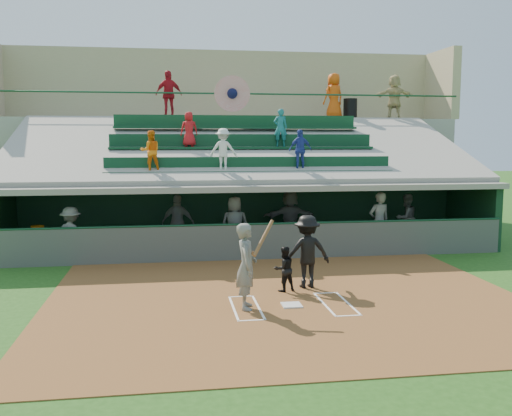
{
  "coord_description": "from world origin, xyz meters",
  "views": [
    {
      "loc": [
        -2.62,
        -12.08,
        3.7
      ],
      "look_at": [
        -0.27,
        3.5,
        1.8
      ],
      "focal_mm": 40.0,
      "sensor_mm": 36.0,
      "label": 1
    }
  ],
  "objects": [
    {
      "name": "dugout_player_c",
      "position": [
        -0.59,
        5.99,
        0.96
      ],
      "size": [
        0.94,
        0.66,
        1.85
      ],
      "primitive_type": "imported",
      "rotation": [
        0.0,
        0.0,
        3.06
      ],
      "color": "#525550",
      "rests_on": "dugout_floor"
    },
    {
      "name": "dugout_bench",
      "position": [
        -0.03,
        8.02,
        0.24
      ],
      "size": [
        12.53,
        5.7,
        0.4
      ],
      "primitive_type": "cube",
      "rotation": [
        0.0,
        0.0,
        -0.41
      ],
      "color": "olive",
      "rests_on": "dugout_floor"
    },
    {
      "name": "ground",
      "position": [
        0.0,
        0.0,
        0.0
      ],
      "size": [
        100.0,
        100.0,
        0.0
      ],
      "primitive_type": "plane",
      "color": "#1F4B15",
      "rests_on": "ground"
    },
    {
      "name": "concourse_staff_c",
      "position": [
        7.21,
        12.23,
        5.56
      ],
      "size": [
        1.85,
        0.86,
        1.92
      ],
      "primitive_type": "imported",
      "rotation": [
        0.0,
        0.0,
        2.97
      ],
      "color": "tan",
      "rests_on": "concourse_slab"
    },
    {
      "name": "catcher",
      "position": [
        0.07,
        1.24,
        0.57
      ],
      "size": [
        0.63,
        0.56,
        1.1
      ],
      "primitive_type": "imported",
      "rotation": [
        0.0,
        0.0,
        3.44
      ],
      "color": "black",
      "rests_on": "dirt_slab"
    },
    {
      "name": "water_cooler",
      "position": [
        -6.7,
        6.07,
        0.86
      ],
      "size": [
        0.4,
        0.4,
        0.4
      ],
      "primitive_type": "cylinder",
      "color": "orange",
      "rests_on": "white_table"
    },
    {
      "name": "white_table",
      "position": [
        -6.65,
        6.06,
        0.35
      ],
      "size": [
        0.72,
        0.55,
        0.62
      ],
      "primitive_type": "cube",
      "rotation": [
        0.0,
        0.0,
        -0.02
      ],
      "color": "white",
      "rests_on": "dugout_floor"
    },
    {
      "name": "home_umpire",
      "position": [
        0.71,
        1.53,
        0.93
      ],
      "size": [
        1.21,
        0.74,
        1.82
      ],
      "primitive_type": "imported",
      "rotation": [
        0.0,
        0.0,
        3.2
      ],
      "color": "black",
      "rests_on": "dirt_slab"
    },
    {
      "name": "dirt_slab",
      "position": [
        0.0,
        0.5,
        0.01
      ],
      "size": [
        11.0,
        9.0,
        0.02
      ],
      "primitive_type": "cube",
      "color": "brown",
      "rests_on": "ground"
    },
    {
      "name": "dugout_floor",
      "position": [
        0.0,
        6.75,
        0.02
      ],
      "size": [
        16.0,
        3.5,
        0.04
      ],
      "primitive_type": "cube",
      "color": "gray",
      "rests_on": "ground"
    },
    {
      "name": "trash_bin",
      "position": [
        5.46,
        13.03,
        5.06
      ],
      "size": [
        0.61,
        0.61,
        0.92
      ],
      "primitive_type": "cylinder",
      "color": "black",
      "rests_on": "concourse_slab"
    },
    {
      "name": "dugout_player_e",
      "position": [
        4.11,
        5.55,
        1.02
      ],
      "size": [
        0.78,
        0.58,
        1.96
      ],
      "primitive_type": "imported",
      "rotation": [
        0.0,
        0.0,
        3.31
      ],
      "color": "#5E615B",
      "rests_on": "dugout_floor"
    },
    {
      "name": "batter_at_plate",
      "position": [
        -1.02,
        -0.04,
        0.97
      ],
      "size": [
        0.88,
        0.78,
        1.95
      ],
      "color": "#5A5D58",
      "rests_on": "dirt_slab"
    },
    {
      "name": "dugout_player_a",
      "position": [
        -5.58,
        5.32,
        0.88
      ],
      "size": [
        1.23,
        0.97,
        1.67
      ],
      "primitive_type": "imported",
      "rotation": [
        0.0,
        0.0,
        2.77
      ],
      "color": "#525550",
      "rests_on": "dugout_floor"
    },
    {
      "name": "grandstand",
      "position": [
        -0.01,
        10.51,
        2.26
      ],
      "size": [
        20.4,
        10.4,
        7.8
      ],
      "color": "#4D524D",
      "rests_on": "ground"
    },
    {
      "name": "concourse_staff_b",
      "position": [
        4.61,
        12.78,
        5.61
      ],
      "size": [
        1.15,
        0.96,
        2.01
      ],
      "primitive_type": "imported",
      "rotation": [
        0.0,
        0.0,
        3.52
      ],
      "color": "#D24C0C",
      "rests_on": "concourse_slab"
    },
    {
      "name": "batters_box_chalk",
      "position": [
        0.0,
        0.0,
        0.02
      ],
      "size": [
        2.65,
        1.85,
        0.01
      ],
      "color": "white",
      "rests_on": "dirt_slab"
    },
    {
      "name": "concourse_slab",
      "position": [
        0.0,
        13.5,
        2.3
      ],
      "size": [
        20.0,
        3.0,
        4.6
      ],
      "primitive_type": "cube",
      "color": "gray",
      "rests_on": "ground"
    },
    {
      "name": "concourse_staff_a",
      "position": [
        -2.62,
        12.28,
        5.57
      ],
      "size": [
        1.23,
        0.82,
        1.94
      ],
      "primitive_type": "imported",
      "rotation": [
        0.0,
        0.0,
        3.47
      ],
      "color": "#AE131E",
      "rests_on": "concourse_slab"
    },
    {
      "name": "dugout_player_b",
      "position": [
        -2.4,
        6.59,
        0.98
      ],
      "size": [
        1.19,
        0.79,
        1.87
      ],
      "primitive_type": "imported",
      "rotation": [
        0.0,
        0.0,
        2.8
      ],
      "color": "#5B5D58",
      "rests_on": "dugout_floor"
    },
    {
      "name": "dugout_player_f",
      "position": [
        5.69,
        7.05,
        0.9
      ],
      "size": [
        1.0,
        0.88,
        1.73
      ],
      "primitive_type": "imported",
      "rotation": [
        0.0,
        0.0,
        3.45
      ],
      "color": "#5B5D58",
      "rests_on": "dugout_floor"
    },
    {
      "name": "home_plate",
      "position": [
        0.0,
        0.0,
        0.04
      ],
      "size": [
        0.43,
        0.43,
        0.03
      ],
      "primitive_type": "cube",
      "color": "silver",
      "rests_on": "dirt_slab"
    },
    {
      "name": "dugout_player_d",
      "position": [
        1.44,
        7.0,
        1.01
      ],
      "size": [
        1.83,
        0.68,
        1.94
      ],
      "primitive_type": "imported",
      "rotation": [
        0.0,
        0.0,
        3.2
      ],
      "color": "#50524E",
      "rests_on": "dugout_floor"
    }
  ]
}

